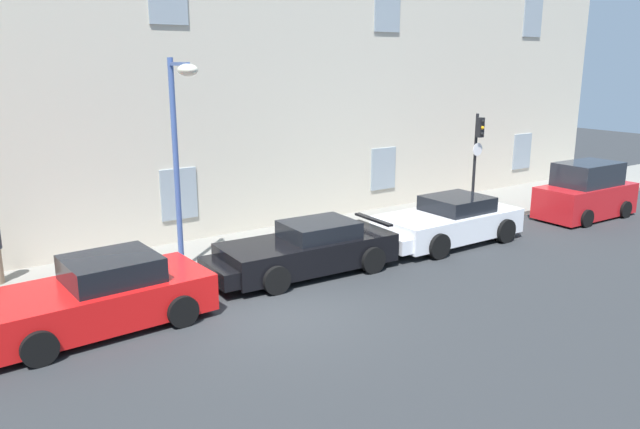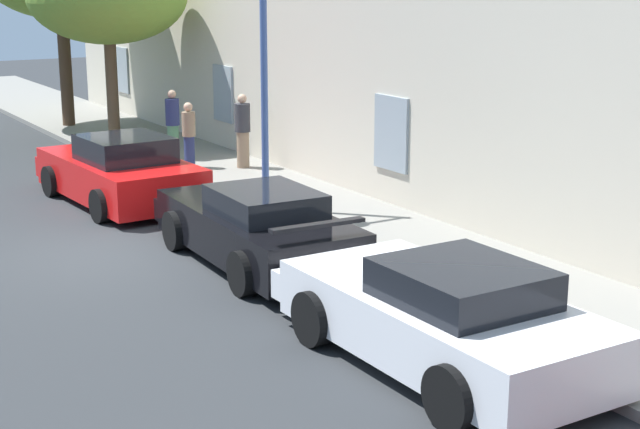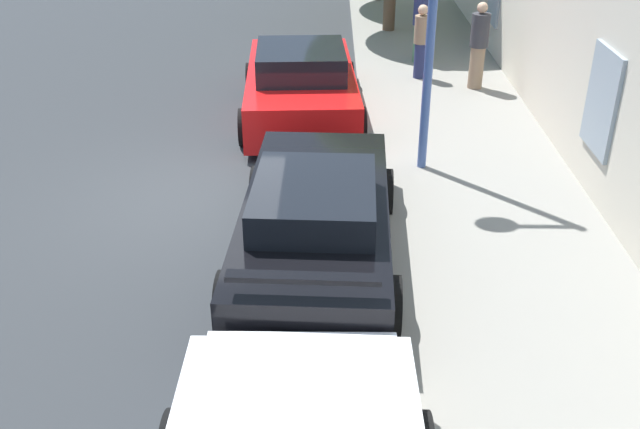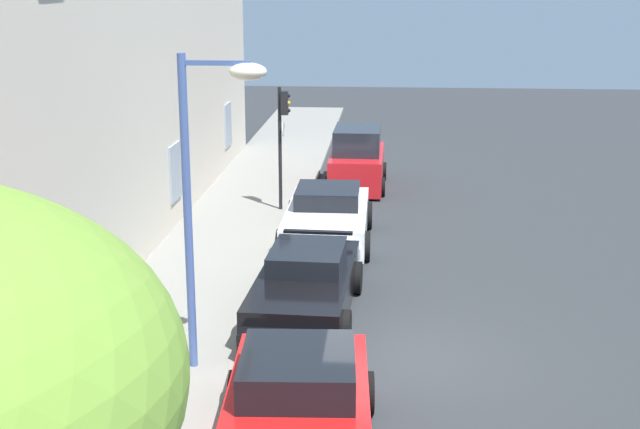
% 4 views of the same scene
% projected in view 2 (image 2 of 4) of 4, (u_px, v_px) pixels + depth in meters
% --- Properties ---
extents(ground_plane, '(80.00, 80.00, 0.00)m').
position_uv_depth(ground_plane, '(115.00, 252.00, 16.70)').
color(ground_plane, '#2B2D30').
extents(sidewalk, '(60.00, 3.32, 0.14)m').
position_uv_depth(sidewalk, '(322.00, 217.00, 18.82)').
color(sidewalk, gray).
rests_on(sidewalk, ground).
extents(sportscar_red_lead, '(5.01, 2.45, 1.46)m').
position_uv_depth(sportscar_red_lead, '(117.00, 172.00, 20.35)').
color(sportscar_red_lead, red).
rests_on(sportscar_red_lead, ground).
extents(sportscar_yellow_flank, '(5.04, 2.19, 1.33)m').
position_uv_depth(sportscar_yellow_flank, '(252.00, 226.00, 16.08)').
color(sportscar_yellow_flank, black).
rests_on(sportscar_yellow_flank, ground).
extents(sportscar_white_middle, '(4.95, 2.27, 1.38)m').
position_uv_depth(sportscar_white_middle, '(434.00, 313.00, 11.86)').
color(sportscar_white_middle, white).
rests_on(sportscar_white_middle, ground).
extents(street_lamp, '(0.44, 1.42, 5.31)m').
position_uv_depth(street_lamp, '(243.00, 21.00, 18.08)').
color(street_lamp, '#3F5999').
rests_on(street_lamp, sidewalk).
extents(pedestrian_admiring, '(0.46, 0.46, 1.76)m').
position_uv_depth(pedestrian_admiring, '(173.00, 124.00, 24.23)').
color(pedestrian_admiring, '#4C7F59').
rests_on(pedestrian_admiring, sidewalk).
extents(pedestrian_strolling, '(0.40, 0.40, 1.58)m').
position_uv_depth(pedestrian_strolling, '(189.00, 134.00, 23.17)').
color(pedestrian_strolling, navy).
rests_on(pedestrian_strolling, sidewalk).
extents(pedestrian_bystander, '(0.46, 0.46, 1.78)m').
position_uv_depth(pedestrian_bystander, '(243.00, 130.00, 23.13)').
color(pedestrian_bystander, '#8C7259').
rests_on(pedestrian_bystander, sidewalk).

